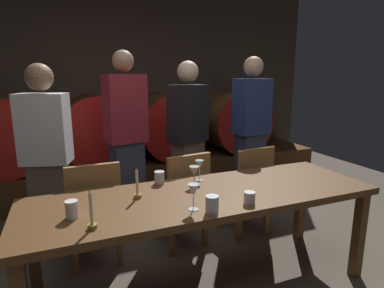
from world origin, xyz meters
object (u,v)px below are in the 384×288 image
(chair_center, at_px, (183,195))
(guest_center_right, at_px, (188,141))
(chair_left, at_px, (94,209))
(chair_right, at_px, (248,186))
(wine_barrel_center_left, at_px, (95,129))
(wine_barrel_far_right, at_px, (230,121))
(cup_center_left, at_px, (159,177))
(cup_center_right, at_px, (212,204))
(wine_glass_right, at_px, (199,166))
(cup_far_right, at_px, (249,198))
(candle_left, at_px, (92,217))
(candle_right, at_px, (137,189))
(guest_far_left, at_px, (47,159))
(wine_glass_center, at_px, (194,171))
(wine_barrel_far_left, at_px, (7,135))
(guest_far_right, at_px, (251,134))
(cup_far_left, at_px, (72,209))
(wine_glass_left, at_px, (193,191))
(dining_table, at_px, (206,203))
(wine_barrel_center_right, at_px, (166,125))
(guest_center_left, at_px, (126,139))

(chair_center, bearing_deg, guest_center_right, -123.55)
(chair_left, height_order, chair_right, same)
(wine_barrel_center_left, bearing_deg, wine_barrel_far_right, 0.00)
(cup_center_left, height_order, cup_center_right, cup_center_right)
(wine_glass_right, xyz_separation_m, cup_center_right, (-0.17, -0.57, -0.07))
(cup_far_right, bearing_deg, candle_left, 178.46)
(chair_left, xyz_separation_m, chair_center, (0.76, -0.00, 0.00))
(chair_left, relative_size, cup_far_right, 11.54)
(candle_right, bearing_deg, guest_far_left, 122.84)
(wine_glass_center, relative_size, cup_center_left, 1.56)
(wine_barrel_far_left, xyz_separation_m, wine_glass_right, (1.56, -1.99, -0.01))
(chair_right, xyz_separation_m, wine_glass_right, (-0.65, -0.33, 0.36))
(chair_right, xyz_separation_m, cup_center_right, (-0.82, -0.89, 0.30))
(chair_center, height_order, candle_right, candle_right)
(guest_far_right, distance_m, cup_center_right, 1.82)
(chair_left, height_order, cup_far_right, chair_left)
(guest_far_left, height_order, cup_far_left, guest_far_left)
(candle_left, height_order, wine_glass_left, candle_left)
(guest_far_left, xyz_separation_m, cup_far_right, (1.20, -1.24, -0.06))
(dining_table, height_order, wine_glass_left, wine_glass_left)
(wine_glass_left, relative_size, cup_far_left, 1.58)
(wine_barrel_far_right, height_order, wine_glass_center, wine_barrel_far_right)
(wine_barrel_center_right, height_order, chair_center, wine_barrel_center_right)
(wine_glass_left, bearing_deg, cup_far_left, 166.95)
(wine_barrel_center_left, height_order, dining_table, wine_barrel_center_left)
(wine_glass_center, bearing_deg, cup_far_right, -66.75)
(chair_right, relative_size, cup_center_right, 8.36)
(wine_barrel_far_right, distance_m, cup_center_right, 2.98)
(wine_barrel_center_right, xyz_separation_m, guest_center_left, (-0.74, -1.02, 0.05))
(wine_barrel_center_right, relative_size, cup_far_right, 11.89)
(dining_table, height_order, guest_far_left, guest_far_left)
(wine_barrel_far_right, relative_size, dining_table, 0.37)
(wine_barrel_far_left, xyz_separation_m, wine_barrel_far_right, (2.93, 0.00, 0.00))
(chair_left, distance_m, chair_right, 1.42)
(wine_glass_right, bearing_deg, chair_right, 26.67)
(candle_left, relative_size, cup_far_left, 2.21)
(wine_barrel_far_left, relative_size, wine_glass_center, 6.29)
(dining_table, height_order, cup_center_right, cup_center_right)
(cup_center_left, bearing_deg, guest_far_right, 31.05)
(wine_barrel_center_right, xyz_separation_m, wine_glass_center, (-0.44, -2.07, -0.02))
(wine_barrel_center_left, relative_size, cup_center_left, 9.80)
(chair_left, relative_size, candle_right, 4.14)
(wine_barrel_center_left, distance_m, guest_far_left, 1.38)
(candle_right, bearing_deg, guest_far_right, 33.52)
(chair_right, bearing_deg, guest_far_left, -20.08)
(dining_table, relative_size, guest_far_right, 1.40)
(guest_far_left, xyz_separation_m, guest_center_right, (1.34, 0.16, 0.02))
(wine_barrel_far_left, xyz_separation_m, wine_glass_center, (1.48, -2.07, -0.02))
(wine_glass_left, bearing_deg, guest_far_right, 46.68)
(chair_right, xyz_separation_m, cup_center_left, (-0.96, -0.27, 0.29))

